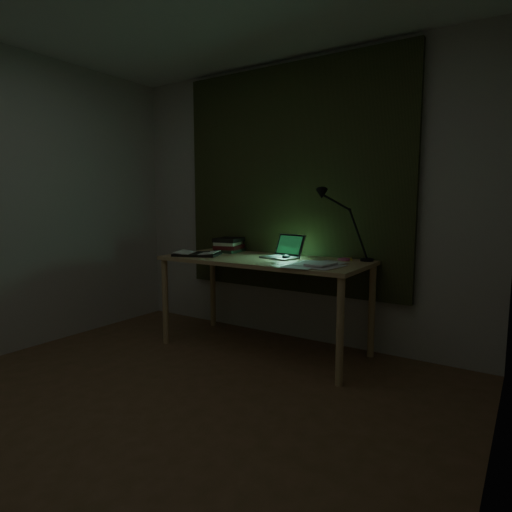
{
  "coord_description": "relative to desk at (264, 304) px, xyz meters",
  "views": [
    {
      "loc": [
        1.86,
        -1.45,
        1.25
      ],
      "look_at": [
        -0.02,
        1.42,
        0.82
      ],
      "focal_mm": 30.0,
      "sensor_mm": 36.0,
      "label": 1
    }
  ],
  "objects": [
    {
      "name": "mouse",
      "position": [
        0.18,
        0.06,
        0.41
      ],
      "size": [
        0.08,
        0.11,
        0.04
      ],
      "primitive_type": "ellipsoid",
      "rotation": [
        0.0,
        0.0,
        0.16
      ],
      "color": "black",
      "rests_on": "desk"
    },
    {
      "name": "floor",
      "position": [
        0.02,
        -1.54,
        -0.39
      ],
      "size": [
        3.5,
        4.0,
        0.0
      ],
      "primitive_type": "cube",
      "color": "brown",
      "rests_on": "ground"
    },
    {
      "name": "wall_right",
      "position": [
        1.77,
        -1.54,
        0.86
      ],
      "size": [
        0.0,
        4.0,
        2.5
      ],
      "primitive_type": "cube",
      "color": "beige",
      "rests_on": "ground"
    },
    {
      "name": "desk",
      "position": [
        0.0,
        0.0,
        0.0
      ],
      "size": [
        1.73,
        0.76,
        0.79
      ],
      "primitive_type": null,
      "color": "tan",
      "rests_on": "floor"
    },
    {
      "name": "open_textbook",
      "position": [
        -0.6,
        -0.15,
        0.41
      ],
      "size": [
        0.45,
        0.39,
        0.03
      ],
      "primitive_type": null,
      "rotation": [
        0.0,
        0.0,
        0.38
      ],
      "color": "white",
      "rests_on": "desk"
    },
    {
      "name": "book_stack",
      "position": [
        -0.53,
        0.22,
        0.46
      ],
      "size": [
        0.25,
        0.29,
        0.14
      ],
      "primitive_type": null,
      "rotation": [
        0.0,
        0.0,
        0.12
      ],
      "color": "white",
      "rests_on": "desk"
    },
    {
      "name": "wall_back",
      "position": [
        0.02,
        0.46,
        0.86
      ],
      "size": [
        3.5,
        0.0,
        2.5
      ],
      "primitive_type": "cube",
      "color": "beige",
      "rests_on": "ground"
    },
    {
      "name": "loose_papers",
      "position": [
        0.53,
        -0.12,
        0.4
      ],
      "size": [
        0.41,
        0.43,
        0.02
      ],
      "primitive_type": null,
      "rotation": [
        0.0,
        0.0,
        -0.17
      ],
      "color": "silver",
      "rests_on": "desk"
    },
    {
      "name": "desk_lamp",
      "position": [
        0.78,
        0.3,
        0.67
      ],
      "size": [
        0.38,
        0.31,
        0.55
      ],
      "primitive_type": null,
      "rotation": [
        0.0,
        0.0,
        -0.07
      ],
      "color": "black",
      "rests_on": "desk"
    },
    {
      "name": "sticky_pink",
      "position": [
        0.61,
        0.25,
        0.4
      ],
      "size": [
        0.1,
        0.1,
        0.02
      ],
      "primitive_type": "cube",
      "rotation": [
        0.0,
        0.0,
        -0.25
      ],
      "color": "#D5528A",
      "rests_on": "desk"
    },
    {
      "name": "curtain",
      "position": [
        0.02,
        0.42,
        1.06
      ],
      "size": [
        2.2,
        0.06,
        2.0
      ],
      "primitive_type": "cube",
      "color": "#2D3319",
      "rests_on": "wall_back"
    },
    {
      "name": "sticky_yellow",
      "position": [
        0.62,
        0.28,
        0.4
      ],
      "size": [
        0.1,
        0.1,
        0.02
      ],
      "primitive_type": "cube",
      "rotation": [
        0.0,
        0.0,
        0.41
      ],
      "color": "#C7D22C",
      "rests_on": "desk"
    },
    {
      "name": "laptop",
      "position": [
        0.11,
        0.07,
        0.5
      ],
      "size": [
        0.35,
        0.37,
        0.21
      ],
      "primitive_type": null,
      "rotation": [
        0.0,
        0.0,
        -0.21
      ],
      "color": "#A8A8AD",
      "rests_on": "desk"
    }
  ]
}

